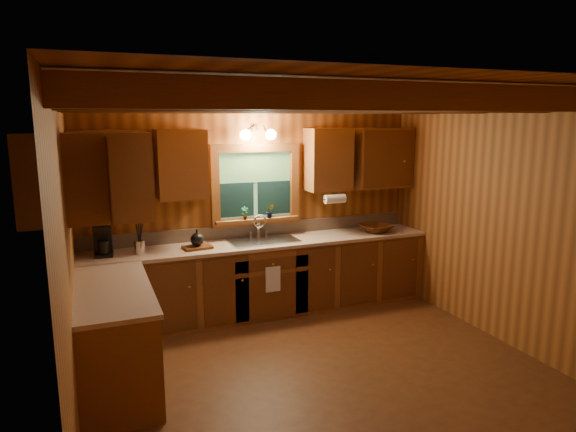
{
  "coord_description": "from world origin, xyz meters",
  "views": [
    {
      "loc": [
        -1.94,
        -4.01,
        2.35
      ],
      "look_at": [
        0.0,
        0.8,
        1.35
      ],
      "focal_mm": 31.66,
      "sensor_mm": 36.0,
      "label": 1
    }
  ],
  "objects_px": {
    "coffee_maker": "(103,240)",
    "cutting_board": "(197,247)",
    "wicker_basket": "(376,228)",
    "sink": "(263,244)"
  },
  "relations": [
    {
      "from": "sink",
      "to": "cutting_board",
      "type": "height_order",
      "value": "sink"
    },
    {
      "from": "wicker_basket",
      "to": "coffee_maker",
      "type": "bearing_deg",
      "value": 177.94
    },
    {
      "from": "coffee_maker",
      "to": "cutting_board",
      "type": "bearing_deg",
      "value": -0.19
    },
    {
      "from": "cutting_board",
      "to": "wicker_basket",
      "type": "height_order",
      "value": "wicker_basket"
    },
    {
      "from": "wicker_basket",
      "to": "cutting_board",
      "type": "bearing_deg",
      "value": 179.22
    },
    {
      "from": "sink",
      "to": "cutting_board",
      "type": "relative_size",
      "value": 2.62
    },
    {
      "from": "coffee_maker",
      "to": "cutting_board",
      "type": "height_order",
      "value": "coffee_maker"
    },
    {
      "from": "coffee_maker",
      "to": "wicker_basket",
      "type": "bearing_deg",
      "value": 2.78
    },
    {
      "from": "cutting_board",
      "to": "wicker_basket",
      "type": "bearing_deg",
      "value": -8.0
    },
    {
      "from": "sink",
      "to": "wicker_basket",
      "type": "height_order",
      "value": "sink"
    }
  ]
}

